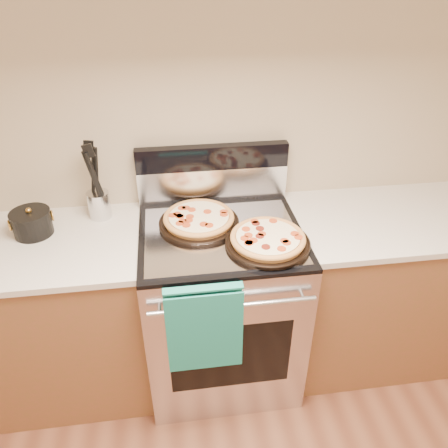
{
  "coord_description": "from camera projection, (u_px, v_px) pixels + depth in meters",
  "views": [
    {
      "loc": [
        -0.22,
        -0.03,
        2.05
      ],
      "look_at": [
        0.0,
        1.55,
        1.03
      ],
      "focal_mm": 35.0,
      "sensor_mm": 36.0,
      "label": 1
    }
  ],
  "objects": [
    {
      "name": "wall_back",
      "position": [
        211.0,
        117.0,
        2.09
      ],
      "size": [
        4.0,
        0.0,
        4.0
      ],
      "primitive_type": "plane",
      "rotation": [
        1.57,
        0.0,
        0.0
      ],
      "color": "tan",
      "rests_on": "ground"
    },
    {
      "name": "pepperoni_pizza_front",
      "position": [
        268.0,
        240.0,
        1.92
      ],
      "size": [
        0.46,
        0.46,
        0.05
      ],
      "primitive_type": null,
      "rotation": [
        0.0,
        0.0,
        -0.3
      ],
      "color": "#C8853D",
      "rests_on": "foil_sheet"
    },
    {
      "name": "saucepan",
      "position": [
        32.0,
        224.0,
        2.01
      ],
      "size": [
        0.22,
        0.22,
        0.11
      ],
      "primitive_type": "cylinder",
      "rotation": [
        0.0,
        0.0,
        0.34
      ],
      "color": "black",
      "rests_on": "countertop_left"
    },
    {
      "name": "foil_sheet",
      "position": [
        222.0,
        235.0,
        2.01
      ],
      "size": [
        0.7,
        0.55,
        0.01
      ],
      "primitive_type": "cube",
      "color": "gray",
      "rests_on": "cooktop"
    },
    {
      "name": "countertop_right",
      "position": [
        395.0,
        219.0,
        2.17
      ],
      "size": [
        1.02,
        0.64,
        0.03
      ],
      "primitive_type": "cube",
      "color": "beige",
      "rests_on": "cabinet_right"
    },
    {
      "name": "dish_towel",
      "position": [
        204.0,
        327.0,
        1.83
      ],
      "size": [
        0.32,
        0.05,
        0.42
      ],
      "primitive_type": null,
      "color": "#177367",
      "rests_on": "oven_handle"
    },
    {
      "name": "oven_handle",
      "position": [
        233.0,
        306.0,
        1.79
      ],
      "size": [
        0.7,
        0.03,
        0.03
      ],
      "primitive_type": "cylinder",
      "rotation": [
        0.0,
        1.57,
        0.0
      ],
      "color": "silver",
      "rests_on": "range_body"
    },
    {
      "name": "cabinet_right",
      "position": [
        378.0,
        289.0,
        2.42
      ],
      "size": [
        1.0,
        0.62,
        0.88
      ],
      "primitive_type": "cube",
      "color": "brown",
      "rests_on": "ground"
    },
    {
      "name": "backsplash_lower",
      "position": [
        213.0,
        184.0,
        2.24
      ],
      "size": [
        0.76,
        0.06,
        0.18
      ],
      "primitive_type": "cube",
      "color": "silver",
      "rests_on": "cooktop"
    },
    {
      "name": "utensil_crock",
      "position": [
        99.0,
        205.0,
        2.13
      ],
      "size": [
        0.12,
        0.12,
        0.13
      ],
      "primitive_type": "cylinder",
      "rotation": [
        0.0,
        0.0,
        0.12
      ],
      "color": "silver",
      "rests_on": "countertop_left"
    },
    {
      "name": "oven_window",
      "position": [
        231.0,
        356.0,
        2.01
      ],
      "size": [
        0.56,
        0.01,
        0.4
      ],
      "primitive_type": "cube",
      "color": "black",
      "rests_on": "range_body"
    },
    {
      "name": "countertop_left",
      "position": [
        27.0,
        248.0,
        1.97
      ],
      "size": [
        1.02,
        0.64,
        0.03
      ],
      "primitive_type": "cube",
      "color": "beige",
      "rests_on": "cabinet_left"
    },
    {
      "name": "pepperoni_pizza_back",
      "position": [
        199.0,
        220.0,
        2.06
      ],
      "size": [
        0.44,
        0.44,
        0.05
      ],
      "primitive_type": null,
      "rotation": [
        0.0,
        0.0,
        -0.2
      ],
      "color": "#C8853D",
      "rests_on": "foil_sheet"
    },
    {
      "name": "cabinet_left",
      "position": [
        49.0,
        320.0,
        2.22
      ],
      "size": [
        1.0,
        0.62,
        0.88
      ],
      "primitive_type": "cube",
      "color": "brown",
      "rests_on": "ground"
    },
    {
      "name": "cooktop",
      "position": [
        221.0,
        233.0,
        2.04
      ],
      "size": [
        0.76,
        0.68,
        0.02
      ],
      "primitive_type": "cube",
      "color": "black",
      "rests_on": "range_body"
    },
    {
      "name": "backsplash_upper",
      "position": [
        212.0,
        157.0,
        2.16
      ],
      "size": [
        0.76,
        0.06,
        0.12
      ],
      "primitive_type": "cube",
      "color": "black",
      "rests_on": "backsplash_lower"
    },
    {
      "name": "range_body",
      "position": [
        221.0,
        306.0,
        2.29
      ],
      "size": [
        0.76,
        0.68,
        0.9
      ],
      "primitive_type": "cube",
      "color": "#B7B7BC",
      "rests_on": "ground"
    }
  ]
}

